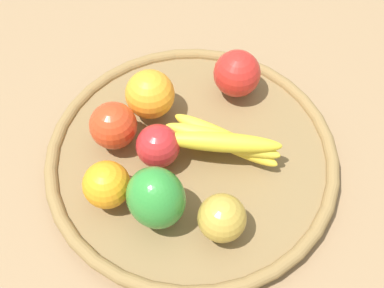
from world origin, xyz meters
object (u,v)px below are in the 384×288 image
Objects in this scene: apple_3 at (158,146)px; bell_pepper at (156,198)px; apple_2 at (237,73)px; orange_0 at (107,185)px; apple_0 at (113,126)px; banana_bunch at (222,141)px; apple_1 at (222,218)px; orange_1 at (150,94)px.

bell_pepper is at bearing -29.28° from apple_3.
apple_2 is 1.13× the size of orange_0.
apple_2 reaches higher than orange_0.
apple_0 is 0.94× the size of apple_2.
orange_0 is (-0.02, -0.19, 0.01)m from banana_bunch.
orange_0 is at bearing -73.64° from apple_2.
orange_0 is at bearing -138.23° from apple_1.
bell_pepper is 1.44× the size of apple_1.
apple_2 is (-0.14, 0.23, -0.01)m from bell_pepper.
orange_0 reaches higher than apple_3.
apple_1 is at bearing 7.15° from apple_3.
orange_0 is (0.02, -0.09, 0.00)m from apple_3.
orange_1 is 0.10m from apple_3.
banana_bunch is 2.58× the size of apple_1.
orange_1 is at bearing -102.70° from apple_2.
orange_1 is 1.15× the size of orange_0.
apple_1 is at bearing -32.91° from banana_bunch.
apple_3 is 0.96× the size of orange_0.
bell_pepper is 0.27m from apple_2.
bell_pepper is at bearing 37.69° from orange_0.
apple_0 is at bearing -128.14° from banana_bunch.
apple_3 is 0.10m from orange_0.
banana_bunch is at bearing -89.84° from bell_pepper.
apple_2 is at bearing 107.85° from apple_3.
apple_0 is at bearing -72.17° from orange_1.
apple_2 reaches higher than banana_bunch.
apple_0 is at bearing -20.19° from bell_pepper.
orange_1 is 0.08m from apple_0.
banana_bunch is 0.13m from apple_1.
apple_3 is at bearing 103.46° from orange_0.
apple_2 is (0.03, 0.15, -0.00)m from orange_1.
banana_bunch is (0.13, 0.06, -0.01)m from orange_1.
bell_pepper is (0.17, -0.08, 0.01)m from orange_1.
orange_0 is 0.17m from apple_1.
bell_pepper is 1.25× the size of apple_2.
orange_0 is at bearing 19.48° from bell_pepper.
apple_0 reaches higher than apple_1.
orange_1 reaches higher than apple_1.
apple_1 is (0.21, -0.16, -0.01)m from apple_2.
apple_2 reaches higher than apple_1.
apple_2 reaches higher than apple_0.
bell_pepper is at bearing -134.82° from apple_1.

